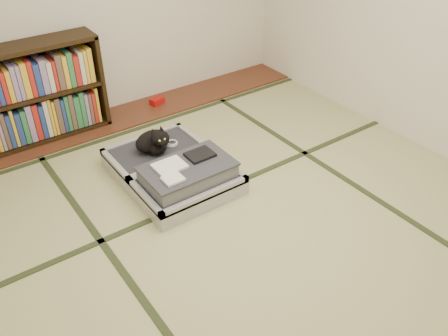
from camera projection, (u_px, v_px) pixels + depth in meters
floor at (245, 218)px, 3.61m from camera, size 4.50×4.50×0.00m
wood_strip at (128, 115)px, 4.94m from camera, size 4.00×0.50×0.02m
red_item at (157, 101)px, 5.11m from camera, size 0.17×0.13×0.07m
room_shell at (252, 29)px, 2.78m from camera, size 4.50×4.50×4.50m
tatami_borders at (209, 186)px, 3.94m from camera, size 4.00×4.50×0.01m
bookcase at (27, 97)px, 4.30m from camera, size 1.39×0.32×0.92m
suitcase at (175, 171)px, 3.93m from camera, size 0.81×1.08×0.32m
cat at (154, 142)px, 4.03m from camera, size 0.36×0.36×0.29m
cable_coil at (172, 143)px, 4.19m from camera, size 0.11×0.11×0.03m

